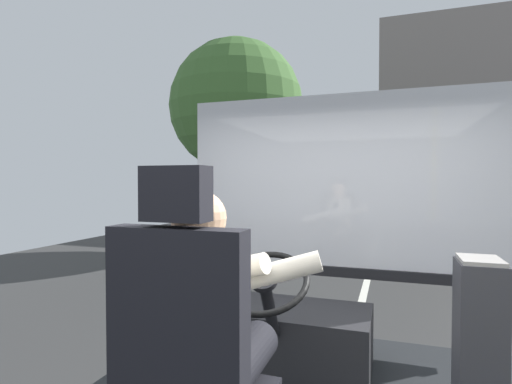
{
  "coord_description": "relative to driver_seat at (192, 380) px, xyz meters",
  "views": [
    {
      "loc": [
        0.43,
        -1.62,
        1.88
      ],
      "look_at": [
        -0.41,
        0.81,
        1.81
      ],
      "focal_mm": 27.74,
      "sensor_mm": 36.0,
      "label": 1
    }
  ],
  "objects": [
    {
      "name": "steering_console",
      "position": [
        -0.0,
        1.3,
        -0.32
      ],
      "size": [
        1.1,
        1.0,
        0.83
      ],
      "color": "black",
      "rests_on": "bus_floor"
    },
    {
      "name": "ground",
      "position": [
        0.23,
        9.2,
        -1.21
      ],
      "size": [
        18.0,
        44.0,
        0.06
      ],
      "color": "#303030"
    },
    {
      "name": "windshield_panel",
      "position": [
        0.23,
        2.02,
        0.5
      ],
      "size": [
        2.5,
        0.08,
        1.48
      ],
      "color": "silver"
    },
    {
      "name": "bus_driver",
      "position": [
        -0.0,
        0.13,
        0.17
      ],
      "size": [
        0.81,
        0.57,
        0.78
      ],
      "color": "black",
      "rests_on": "driver_seat"
    },
    {
      "name": "driver_seat",
      "position": [
        0.0,
        0.0,
        0.0
      ],
      "size": [
        0.48,
        0.48,
        1.29
      ],
      "color": "black",
      "rests_on": "bus_floor"
    },
    {
      "name": "fare_box",
      "position": [
        1.08,
        1.0,
        -0.12
      ],
      "size": [
        0.21,
        0.28,
        0.86
      ],
      "color": "#333338",
      "rests_on": "bus_floor"
    },
    {
      "name": "street_tree",
      "position": [
        -3.27,
        8.59,
        2.66
      ],
      "size": [
        3.52,
        3.52,
        5.63
      ],
      "color": "#4C3828",
      "rests_on": "ground"
    }
  ]
}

